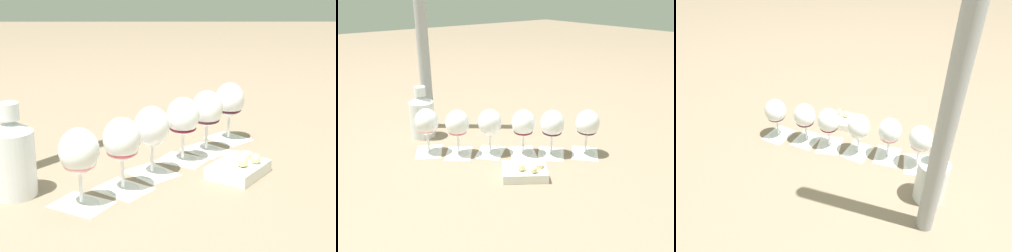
% 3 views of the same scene
% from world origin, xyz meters
% --- Properties ---
extents(ground_plane, '(8.00, 8.00, 0.00)m').
position_xyz_m(ground_plane, '(0.00, 0.00, 0.00)').
color(ground_plane, '#7F6B56').
extents(tasting_card_0, '(0.14, 0.13, 0.00)m').
position_xyz_m(tasting_card_0, '(-0.18, -0.21, 0.00)').
color(tasting_card_0, white).
rests_on(tasting_card_0, ground_plane).
extents(tasting_card_1, '(0.15, 0.14, 0.00)m').
position_xyz_m(tasting_card_1, '(-0.10, -0.14, 0.00)').
color(tasting_card_1, white).
rests_on(tasting_card_1, ground_plane).
extents(tasting_card_2, '(0.14, 0.14, 0.00)m').
position_xyz_m(tasting_card_2, '(-0.04, -0.04, 0.00)').
color(tasting_card_2, white).
rests_on(tasting_card_2, ground_plane).
extents(tasting_card_3, '(0.14, 0.13, 0.00)m').
position_xyz_m(tasting_card_3, '(0.04, 0.05, 0.00)').
color(tasting_card_3, white).
rests_on(tasting_card_3, ground_plane).
extents(tasting_card_4, '(0.14, 0.14, 0.00)m').
position_xyz_m(tasting_card_4, '(0.10, 0.12, 0.00)').
color(tasting_card_4, white).
rests_on(tasting_card_4, ground_plane).
extents(tasting_card_5, '(0.14, 0.14, 0.00)m').
position_xyz_m(tasting_card_5, '(0.17, 0.22, 0.00)').
color(tasting_card_5, white).
rests_on(tasting_card_5, ground_plane).
extents(wine_glass_0, '(0.08, 0.08, 0.16)m').
position_xyz_m(wine_glass_0, '(-0.18, -0.21, 0.11)').
color(wine_glass_0, white).
rests_on(wine_glass_0, tasting_card_0).
extents(wine_glass_1, '(0.08, 0.08, 0.16)m').
position_xyz_m(wine_glass_1, '(-0.10, -0.14, 0.11)').
color(wine_glass_1, white).
rests_on(wine_glass_1, tasting_card_1).
extents(wine_glass_2, '(0.08, 0.08, 0.16)m').
position_xyz_m(wine_glass_2, '(-0.04, -0.04, 0.11)').
color(wine_glass_2, white).
rests_on(wine_glass_2, tasting_card_2).
extents(wine_glass_3, '(0.08, 0.08, 0.16)m').
position_xyz_m(wine_glass_3, '(0.04, 0.05, 0.11)').
color(wine_glass_3, white).
rests_on(wine_glass_3, tasting_card_3).
extents(wine_glass_4, '(0.08, 0.08, 0.16)m').
position_xyz_m(wine_glass_4, '(0.10, 0.12, 0.11)').
color(wine_glass_4, white).
rests_on(wine_glass_4, tasting_card_4).
extents(wine_glass_5, '(0.08, 0.08, 0.16)m').
position_xyz_m(wine_glass_5, '(0.17, 0.22, 0.11)').
color(wine_glass_5, white).
rests_on(wine_glass_5, tasting_card_5).
extents(ceramic_vase, '(0.09, 0.09, 0.20)m').
position_xyz_m(ceramic_vase, '(-0.33, -0.16, 0.09)').
color(ceramic_vase, silver).
rests_on(ceramic_vase, ground_plane).
extents(snack_dish, '(0.17, 0.17, 0.05)m').
position_xyz_m(snack_dish, '(0.17, -0.05, 0.02)').
color(snack_dish, white).
rests_on(snack_dish, ground_plane).
extents(umbrella_pole, '(0.05, 0.05, 1.10)m').
position_xyz_m(umbrella_pole, '(-0.41, -0.09, 0.55)').
color(umbrella_pole, '#99999E').
rests_on(umbrella_pole, ground_plane).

